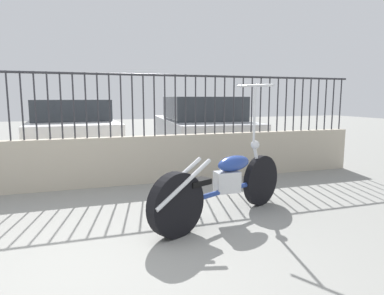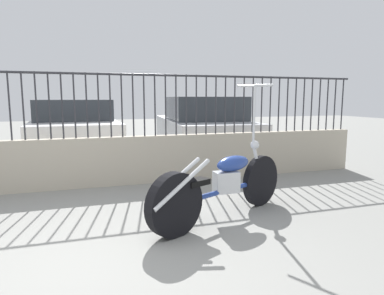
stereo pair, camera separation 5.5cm
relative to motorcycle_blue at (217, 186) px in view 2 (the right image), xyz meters
The scene contains 6 objects.
ground_plane 1.90m from the motorcycle_blue, 155.33° to the right, with size 40.00×40.00×0.00m, color gray.
low_wall 2.62m from the motorcycle_blue, 130.09° to the left, with size 10.37×0.18×0.77m.
fence_railing 2.81m from the motorcycle_blue, 130.09° to the left, with size 10.37×0.04×0.99m.
motorcycle_blue is the anchor object (origin of this frame).
car_white 5.19m from the motorcycle_blue, 108.09° to the left, with size 1.89×4.65×1.35m.
car_silver 4.75m from the motorcycle_blue, 72.45° to the left, with size 2.18×4.32×1.41m.
Camera 2 is at (0.28, -2.69, 1.38)m, focal length 32.00 mm.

